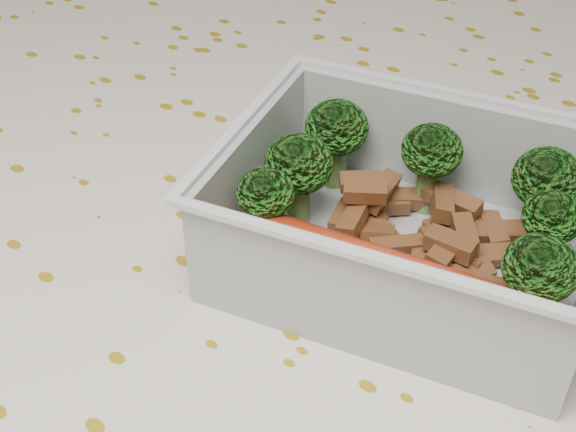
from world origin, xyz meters
The scene contains 6 objects.
dining_table centered at (0.00, 0.00, 0.67)m, with size 1.40×0.90×0.75m.
tablecloth centered at (0.00, 0.00, 0.72)m, with size 1.46×0.96×0.19m.
lunch_container centered at (0.06, 0.04, 0.78)m, with size 0.21×0.18×0.06m.
broccoli_florets centered at (0.05, 0.06, 0.79)m, with size 0.17×0.13×0.05m.
meat_pile centered at (0.06, 0.05, 0.77)m, with size 0.11×0.07×0.03m.
sausage centered at (0.07, 0.00, 0.78)m, with size 0.16×0.06×0.03m.
Camera 1 is at (0.20, -0.23, 1.03)m, focal length 50.00 mm.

